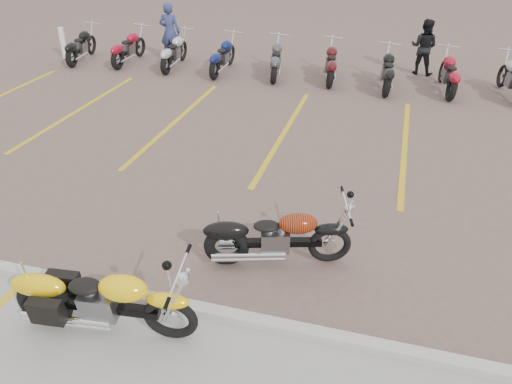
{
  "coord_description": "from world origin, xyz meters",
  "views": [
    {
      "loc": [
        2.32,
        -6.41,
        4.61
      ],
      "look_at": [
        0.48,
        -0.03,
        0.75
      ],
      "focal_mm": 35.0,
      "sensor_mm": 36.0,
      "label": 1
    }
  ],
  "objects_px": {
    "yellow_cruiser": "(102,300)",
    "bollard": "(63,43)",
    "flame_cruiser": "(274,238)",
    "person_b": "(424,47)",
    "person_a": "(170,32)"
  },
  "relations": [
    {
      "from": "person_a",
      "to": "person_b",
      "type": "xyz_separation_m",
      "value": [
        8.01,
        0.76,
        -0.11
      ]
    },
    {
      "from": "flame_cruiser",
      "to": "person_b",
      "type": "relative_size",
      "value": 1.26
    },
    {
      "from": "person_a",
      "to": "person_b",
      "type": "height_order",
      "value": "person_a"
    },
    {
      "from": "person_a",
      "to": "bollard",
      "type": "distance_m",
      "value": 3.76
    },
    {
      "from": "person_b",
      "to": "person_a",
      "type": "bearing_deg",
      "value": 21.16
    },
    {
      "from": "flame_cruiser",
      "to": "person_a",
      "type": "bearing_deg",
      "value": 104.44
    },
    {
      "from": "person_b",
      "to": "bollard",
      "type": "xyz_separation_m",
      "value": [
        -11.69,
        -1.41,
        -0.32
      ]
    },
    {
      "from": "yellow_cruiser",
      "to": "flame_cruiser",
      "type": "relative_size",
      "value": 1.11
    },
    {
      "from": "yellow_cruiser",
      "to": "bollard",
      "type": "height_order",
      "value": "bollard"
    },
    {
      "from": "yellow_cruiser",
      "to": "bollard",
      "type": "relative_size",
      "value": 2.3
    },
    {
      "from": "person_b",
      "to": "yellow_cruiser",
      "type": "bearing_deg",
      "value": 88.91
    },
    {
      "from": "flame_cruiser",
      "to": "person_a",
      "type": "distance_m",
      "value": 11.33
    },
    {
      "from": "yellow_cruiser",
      "to": "person_a",
      "type": "height_order",
      "value": "person_a"
    },
    {
      "from": "bollard",
      "to": "flame_cruiser",
      "type": "bearing_deg",
      "value": -42.86
    },
    {
      "from": "flame_cruiser",
      "to": "person_b",
      "type": "bearing_deg",
      "value": 61.47
    }
  ]
}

